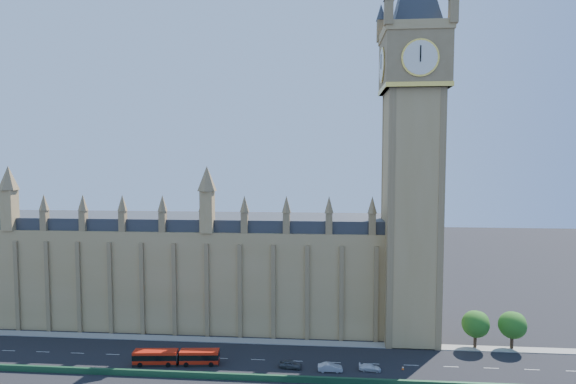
# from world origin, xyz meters

# --- Properties ---
(ground) EXTENTS (400.00, 400.00, 0.00)m
(ground) POSITION_xyz_m (0.00, 0.00, 0.00)
(ground) COLOR black
(ground) RESTS_ON ground
(palace_westminster) EXTENTS (120.00, 20.00, 28.00)m
(palace_westminster) POSITION_xyz_m (-25.00, 22.00, 13.86)
(palace_westminster) COLOR #A2844E
(palace_westminster) RESTS_ON ground
(elizabeth_tower) EXTENTS (20.59, 20.59, 105.00)m
(elizabeth_tower) POSITION_xyz_m (38.00, 13.99, 54.56)
(elizabeth_tower) COLOR #A2844E
(elizabeth_tower) RESTS_ON ground
(bridge_parapet) EXTENTS (160.00, 0.60, 1.20)m
(bridge_parapet) POSITION_xyz_m (0.00, -9.00, 0.60)
(bridge_parapet) COLOR #1E4C2D
(bridge_parapet) RESTS_ON ground
(kerb_north) EXTENTS (160.00, 3.00, 0.16)m
(kerb_north) POSITION_xyz_m (0.00, 9.50, 0.08)
(kerb_north) COLOR gray
(kerb_north) RESTS_ON ground
(tree_east_near) EXTENTS (6.00, 6.00, 8.50)m
(tree_east_near) POSITION_xyz_m (52.22, 10.08, 5.64)
(tree_east_near) COLOR #382619
(tree_east_near) RESTS_ON ground
(tree_east_far) EXTENTS (6.00, 6.00, 8.50)m
(tree_east_far) POSITION_xyz_m (60.22, 10.08, 5.64)
(tree_east_far) COLOR #382619
(tree_east_far) RESTS_ON ground
(red_bus) EXTENTS (17.78, 4.23, 2.99)m
(red_bus) POSITION_xyz_m (-12.49, -3.61, 1.58)
(red_bus) COLOR red
(red_bus) RESTS_ON ground
(car_grey) EXTENTS (4.75, 2.42, 1.55)m
(car_grey) POSITION_xyz_m (11.19, -3.33, 0.78)
(car_grey) COLOR #3E4145
(car_grey) RESTS_ON ground
(car_silver) EXTENTS (4.96, 1.86, 1.62)m
(car_silver) POSITION_xyz_m (19.25, -4.06, 0.81)
(car_silver) COLOR #A8AAB0
(car_silver) RESTS_ON ground
(car_white) EXTENTS (4.52, 2.13, 1.28)m
(car_white) POSITION_xyz_m (27.23, -3.15, 0.64)
(car_white) COLOR silver
(car_white) RESTS_ON ground
(cone_a) EXTENTS (0.52, 0.52, 0.74)m
(cone_a) POSITION_xyz_m (27.26, -2.81, 0.36)
(cone_a) COLOR black
(cone_a) RESTS_ON ground
(cone_b) EXTENTS (0.56, 0.56, 0.79)m
(cone_b) POSITION_xyz_m (26.23, -1.38, 0.39)
(cone_b) COLOR black
(cone_b) RESTS_ON ground
(cone_c) EXTENTS (0.52, 0.52, 0.73)m
(cone_c) POSITION_xyz_m (33.94, -2.14, 0.36)
(cone_c) COLOR black
(cone_c) RESTS_ON ground
(cone_d) EXTENTS (0.56, 0.56, 0.72)m
(cone_d) POSITION_xyz_m (25.99, -1.63, 0.36)
(cone_d) COLOR black
(cone_d) RESTS_ON ground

